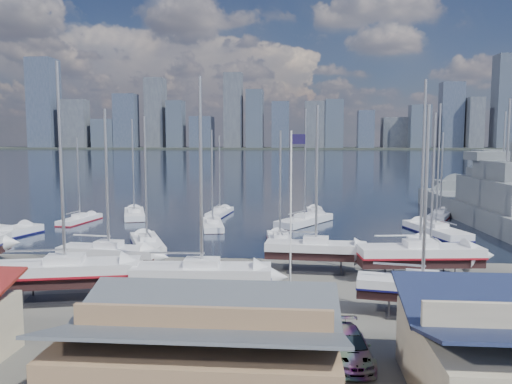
{
  "coord_description": "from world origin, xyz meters",
  "views": [
    {
      "loc": [
        4.18,
        -47.37,
        11.52
      ],
      "look_at": [
        -0.31,
        8.0,
        5.68
      ],
      "focal_mm": 35.0,
      "sensor_mm": 36.0,
      "label": 1
    }
  ],
  "objects": [
    {
      "name": "sailboat_cradle_1",
      "position": [
        -12.18,
        -13.86,
        2.12
      ],
      "size": [
        10.87,
        5.17,
        16.87
      ],
      "rotation": [
        0.0,
        0.0,
        0.22
      ],
      "color": "#2D2D33",
      "rests_on": "ground"
    },
    {
      "name": "sailboat_cradle_5",
      "position": [
        12.39,
        -15.16,
        1.95
      ],
      "size": [
        8.64,
        3.77,
        13.7
      ],
      "rotation": [
        0.0,
        0.0,
        -0.18
      ],
      "color": "#2D2D33",
      "rests_on": "ground"
    },
    {
      "name": "far_shore",
      "position": [
        0.0,
        560.0,
        1.1
      ],
      "size": [
        1400.0,
        80.0,
        2.2
      ],
      "primitive_type": "cube",
      "color": "#2D332D",
      "rests_on": "ground"
    },
    {
      "name": "sailboat_moored_10",
      "position": [
        21.16,
        14.0,
        0.31
      ],
      "size": [
        6.06,
        11.47,
        16.52
      ],
      "rotation": [
        0.0,
        0.0,
        1.85
      ],
      "color": "black",
      "rests_on": "water"
    },
    {
      "name": "sailboat_cradle_2",
      "position": [
        -11.5,
        -7.3,
        1.98
      ],
      "size": [
        8.72,
        3.31,
        14.04
      ],
      "rotation": [
        0.0,
        0.0,
        -0.11
      ],
      "color": "#2D2D33",
      "rests_on": "ground"
    },
    {
      "name": "sailboat_moored_7",
      "position": [
        5.36,
        20.15,
        0.32
      ],
      "size": [
        8.23,
        10.82,
        16.35
      ],
      "rotation": [
        0.0,
        0.0,
        1.02
      ],
      "color": "black",
      "rests_on": "water"
    },
    {
      "name": "sailboat_moored_6",
      "position": [
        2.44,
        6.76,
        0.31
      ],
      "size": [
        3.42,
        8.98,
        13.1
      ],
      "rotation": [
        0.0,
        0.0,
        1.68
      ],
      "color": "black",
      "rests_on": "water"
    },
    {
      "name": "sailboat_moored_2",
      "position": [
        -19.79,
        24.25,
        0.32
      ],
      "size": [
        5.93,
        10.42,
        15.18
      ],
      "rotation": [
        0.0,
        0.0,
        1.9
      ],
      "color": "black",
      "rests_on": "water"
    },
    {
      "name": "naval_ship_east",
      "position": [
        31.35,
        19.67,
        1.67
      ],
      "size": [
        10.08,
        50.77,
        18.54
      ],
      "rotation": [
        0.0,
        0.0,
        1.61
      ],
      "color": "slate",
      "rests_on": "water"
    },
    {
      "name": "sailboat_moored_5",
      "position": [
        -7.45,
        27.48,
        0.31
      ],
      "size": [
        3.31,
        8.7,
        12.68
      ],
      "rotation": [
        0.0,
        0.0,
        1.46
      ],
      "color": "black",
      "rests_on": "water"
    },
    {
      "name": "sailboat_cradle_4",
      "position": [
        5.93,
        -4.35,
        2.0
      ],
      "size": [
        8.92,
        3.05,
        14.44
      ],
      "rotation": [
        0.0,
        0.0,
        -0.07
      ],
      "color": "#2D2D33",
      "rests_on": "ground"
    },
    {
      "name": "skyline",
      "position": [
        -7.83,
        553.76,
        39.09
      ],
      "size": [
        639.14,
        43.8,
        107.69
      ],
      "color": "#475166",
      "rests_on": "far_shore"
    },
    {
      "name": "sailboat_cradle_6",
      "position": [
        14.38,
        -6.13,
        2.09
      ],
      "size": [
        10.35,
        3.92,
        16.3
      ],
      "rotation": [
        0.0,
        0.0,
        0.11
      ],
      "color": "#2D2D33",
      "rests_on": "ground"
    },
    {
      "name": "sailboat_moored_1",
      "position": [
        -25.91,
        19.21,
        0.31
      ],
      "size": [
        3.48,
        8.52,
        12.37
      ],
      "rotation": [
        0.0,
        0.0,
        1.43
      ],
      "color": "black",
      "rests_on": "water"
    },
    {
      "name": "ground",
      "position": [
        0.0,
        -10.0,
        0.0
      ],
      "size": [
        1400.0,
        1400.0,
        0.0
      ],
      "primitive_type": "plane",
      "color": "#605E59",
      "rests_on": "ground"
    },
    {
      "name": "sailboat_moored_9",
      "position": [
        17.78,
        3.41,
        0.32
      ],
      "size": [
        2.8,
        9.83,
        14.82
      ],
      "rotation": [
        0.0,
        0.0,
        1.57
      ],
      "color": "black",
      "rests_on": "water"
    },
    {
      "name": "flagpole",
      "position": [
        3.88,
        -11.03,
        7.02
      ],
      "size": [
        1.07,
        0.12,
        12.17
      ],
      "color": "white",
      "rests_on": "ground"
    },
    {
      "name": "water",
      "position": [
        0.0,
        300.0,
        -0.15
      ],
      "size": [
        1400.0,
        600.0,
        0.4
      ],
      "primitive_type": "cube",
      "color": "#182137",
      "rests_on": "ground"
    },
    {
      "name": "sailboat_cradle_3",
      "position": [
        -2.35,
        -13.66,
        2.06
      ],
      "size": [
        9.88,
        3.22,
        15.78
      ],
      "rotation": [
        0.0,
        0.0,
        0.05
      ],
      "color": "#2D2D33",
      "rests_on": "ground"
    },
    {
      "name": "car_c",
      "position": [
        -0.18,
        -21.66,
        0.77
      ],
      "size": [
        3.66,
        5.98,
        1.55
      ],
      "primitive_type": "imported",
      "rotation": [
        0.0,
        0.0,
        -0.21
      ],
      "color": "gray",
      "rests_on": "ground"
    },
    {
      "name": "sailboat_moored_8",
      "position": [
        7.12,
        28.32,
        0.31
      ],
      "size": [
        2.56,
        8.74,
        13.02
      ],
      "rotation": [
        0.0,
        0.0,
        1.58
      ],
      "color": "black",
      "rests_on": "water"
    },
    {
      "name": "sailboat_moored_11",
      "position": [
        25.35,
        27.22,
        0.31
      ],
      "size": [
        5.88,
        9.04,
        13.17
      ],
      "rotation": [
        0.0,
        0.0,
        1.15
      ],
      "color": "black",
      "rests_on": "water"
    },
    {
      "name": "car_b",
      "position": [
        -5.87,
        -19.64,
        0.64
      ],
      "size": [
        4.08,
        2.46,
        1.27
      ],
      "primitive_type": "imported",
      "rotation": [
        0.0,
        0.0,
        1.88
      ],
      "color": "gray",
      "rests_on": "ground"
    },
    {
      "name": "sailboat_moored_3",
      "position": [
        -11.7,
        4.02,
        0.31
      ],
      "size": [
        6.44,
        10.05,
        14.62
      ],
      "rotation": [
        0.0,
        0.0,
        1.98
      ],
      "color": "black",
      "rests_on": "water"
    },
    {
      "name": "naval_ship_west",
      "position": [
        41.34,
        45.86,
        1.66
      ],
      "size": [
        13.09,
        46.81,
        18.16
      ],
      "rotation": [
        0.0,
        0.0,
        1.7
      ],
      "color": "slate",
      "rests_on": "water"
    },
    {
      "name": "sailboat_moored_4",
      "position": [
        -6.67,
        16.19,
        0.32
      ],
      "size": [
        4.34,
        9.19,
        13.38
      ],
      "rotation": [
        0.0,
        0.0,
        1.79
      ],
      "color": "black",
      "rests_on": "water"
    },
    {
      "name": "shed_grey",
      "position": [
        0.0,
        -26.0,
        2.15
      ],
      "size": [
        12.6,
        8.4,
        4.17
      ],
      "color": "#8C6B4C",
      "rests_on": "ground"
    },
    {
      "name": "car_d",
      "position": [
        6.97,
        -21.95,
        0.76
      ],
      "size": [
        2.52,
        5.39,
        1.52
      ],
      "primitive_type": "imported",
      "rotation": [
        0.0,
        0.0,
        0.07
      ],
      "color": "gray",
      "rests_on": "ground"
    }
  ]
}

